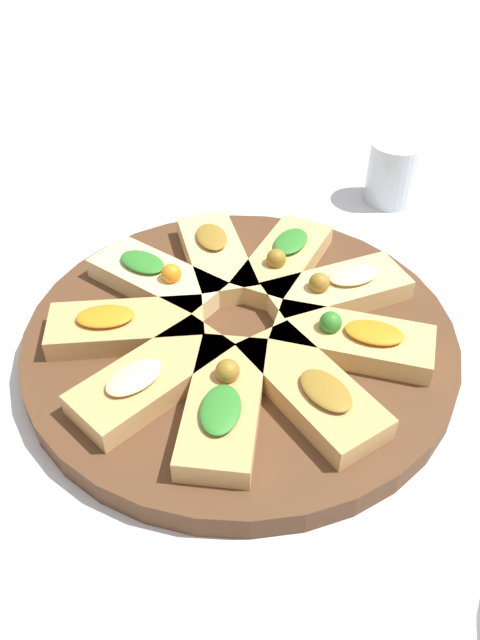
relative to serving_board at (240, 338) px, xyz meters
name	(u,v)px	position (x,y,z in m)	size (l,w,h in m)	color
ground_plane	(240,347)	(0.00, 0.00, -0.01)	(3.00, 3.00, 0.00)	silver
serving_board	(240,338)	(0.00, 0.00, 0.00)	(0.39, 0.39, 0.02)	#51331E
focaccia_slice_0	(125,326)	(0.10, -0.03, 0.02)	(0.15, 0.10, 0.03)	tan
focaccia_slice_1	(151,378)	(0.10, 0.04, 0.02)	(0.15, 0.10, 0.03)	tan
focaccia_slice_2	(224,403)	(0.05, 0.09, 0.02)	(0.12, 0.15, 0.04)	tan
focaccia_slice_3	(311,389)	(-0.02, 0.10, 0.02)	(0.08, 0.14, 0.03)	tan
focaccia_slice_4	(353,339)	(-0.08, 0.07, 0.02)	(0.14, 0.13, 0.04)	tan
focaccia_slice_5	(339,292)	(-0.10, 0.00, 0.02)	(0.14, 0.06, 0.04)	#DBB775
focaccia_slice_6	(284,260)	(-0.08, -0.06, 0.02)	(0.14, 0.13, 0.04)	tan
focaccia_slice_7	(215,256)	(-0.02, -0.10, 0.02)	(0.08, 0.14, 0.03)	#DBB775
focaccia_slice_8	(156,278)	(0.05, -0.09, 0.02)	(0.11, 0.15, 0.04)	#E5C689
water_glass	(394,172)	(-0.28, -0.17, 0.03)	(0.07, 0.07, 0.08)	silver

